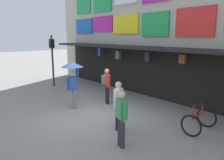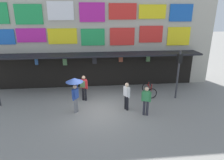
{
  "view_description": "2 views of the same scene",
  "coord_description": "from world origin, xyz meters",
  "views": [
    {
      "loc": [
        7.04,
        -4.83,
        3.17
      ],
      "look_at": [
        0.19,
        1.01,
        1.34
      ],
      "focal_mm": 34.86,
      "sensor_mm": 36.0,
      "label": 1
    },
    {
      "loc": [
        -0.11,
        -10.81,
        5.67
      ],
      "look_at": [
        1.09,
        1.16,
        1.44
      ],
      "focal_mm": 32.78,
      "sensor_mm": 36.0,
      "label": 2
    }
  ],
  "objects": [
    {
      "name": "ground_plane",
      "position": [
        0.0,
        0.0,
        0.0
      ],
      "size": [
        80.0,
        80.0,
        0.0
      ],
      "primitive_type": "plane",
      "color": "gray"
    },
    {
      "name": "shopfront",
      "position": [
        -0.0,
        4.57,
        3.96
      ],
      "size": [
        18.0,
        2.6,
        8.0
      ],
      "color": "#B2AD9E",
      "rests_on": "ground"
    },
    {
      "name": "traffic_light_far",
      "position": [
        5.35,
        1.22,
        2.14
      ],
      "size": [
        0.3,
        0.34,
        3.2
      ],
      "color": "#38383D",
      "rests_on": "ground"
    },
    {
      "name": "bicycle_parked",
      "position": [
        3.72,
        1.83,
        0.39
      ],
      "size": [
        0.76,
        1.18,
        1.05
      ],
      "color": "black",
      "rests_on": "ground"
    },
    {
      "name": "pedestrian_in_red",
      "position": [
        -0.69,
        1.43,
        0.98
      ],
      "size": [
        0.49,
        0.45,
        1.68
      ],
      "color": "black",
      "rests_on": "ground"
    },
    {
      "name": "pedestrian_in_purple",
      "position": [
        2.77,
        -0.84,
        0.95
      ],
      "size": [
        0.51,
        0.33,
        1.68
      ],
      "color": "#2D2D38",
      "rests_on": "ground"
    },
    {
      "name": "pedestrian_in_black",
      "position": [
        1.82,
        -0.09,
        0.95
      ],
      "size": [
        0.36,
        0.48,
        1.68
      ],
      "color": "black",
      "rests_on": "ground"
    },
    {
      "name": "pedestrian_with_umbrella",
      "position": [
        -1.11,
        -0.13,
        1.64
      ],
      "size": [
        0.96,
        0.96,
        2.08
      ],
      "color": "gray",
      "rests_on": "ground"
    }
  ]
}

